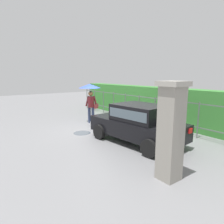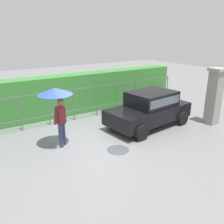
{
  "view_description": "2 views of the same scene",
  "coord_description": "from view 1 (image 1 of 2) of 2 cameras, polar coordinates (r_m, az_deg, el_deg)",
  "views": [
    {
      "loc": [
        7.94,
        -4.9,
        2.55
      ],
      "look_at": [
        0.99,
        0.17,
        0.95
      ],
      "focal_mm": 31.82,
      "sensor_mm": 36.0,
      "label": 1
    },
    {
      "loc": [
        -3.87,
        -6.94,
        3.8
      ],
      "look_at": [
        0.81,
        0.34,
        0.9
      ],
      "focal_mm": 38.21,
      "sensor_mm": 36.0,
      "label": 2
    }
  ],
  "objects": [
    {
      "name": "fence_section",
      "position": [
        10.88,
        7.72,
        1.31
      ],
      "size": [
        11.57,
        0.05,
        1.5
      ],
      "color": "#59605B",
      "rests_on": "ground"
    },
    {
      "name": "puddle_near",
      "position": [
        9.03,
        -8.6,
        -5.97
      ],
      "size": [
        0.76,
        0.76,
        0.0
      ],
      "primitive_type": "cylinder",
      "color": "#4C545B",
      "rests_on": "ground"
    },
    {
      "name": "gate_pillar",
      "position": [
        4.97,
        16.51,
        -5.18
      ],
      "size": [
        0.6,
        0.6,
        2.42
      ],
      "color": "gray",
      "rests_on": "ground"
    },
    {
      "name": "ground_plane",
      "position": [
        9.67,
        -4.33,
        -4.79
      ],
      "size": [
        40.0,
        40.0,
        0.0
      ],
      "primitive_type": "plane",
      "color": "slate"
    },
    {
      "name": "hedge_row",
      "position": [
        11.59,
        11.44,
        2.39
      ],
      "size": [
        12.52,
        0.9,
        1.9
      ],
      "primitive_type": "cube",
      "color": "#387F33",
      "rests_on": "ground"
    },
    {
      "name": "car",
      "position": [
        7.59,
        7.47,
        -2.85
      ],
      "size": [
        3.88,
        2.18,
        1.48
      ],
      "rotation": [
        0.0,
        0.0,
        3.25
      ],
      "color": "black",
      "rests_on": "ground"
    },
    {
      "name": "pedestrian",
      "position": [
        10.7,
        -6.26,
        5.53
      ],
      "size": [
        1.15,
        1.15,
        2.09
      ],
      "rotation": [
        0.0,
        0.0,
        2.35
      ],
      "color": "#2D3856",
      "rests_on": "ground"
    }
  ]
}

